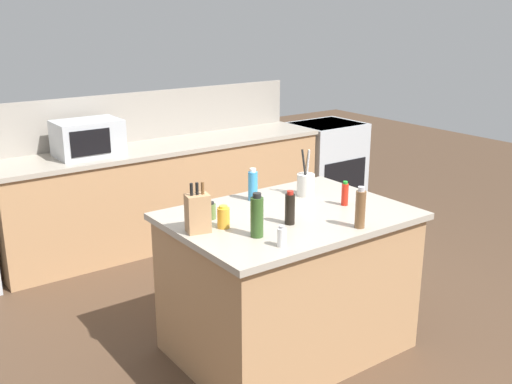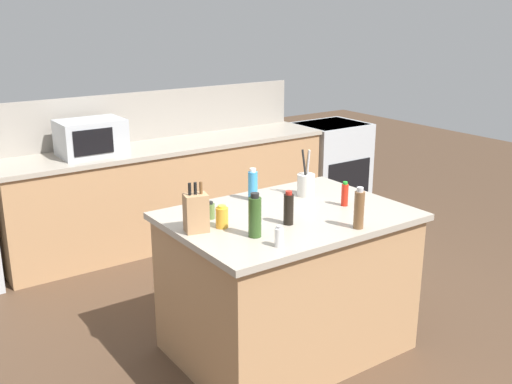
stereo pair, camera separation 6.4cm
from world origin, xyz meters
TOP-DOWN VIEW (x-y plane):
  - ground_plane at (0.00, 0.00)m, footprint 14.00×14.00m
  - back_counter_run at (0.30, 2.20)m, footprint 3.20×0.66m
  - wall_backsplash at (0.30, 2.52)m, footprint 3.16×0.03m
  - kitchen_island at (0.00, 0.00)m, footprint 1.46×1.06m
  - range_oven at (2.32, 2.20)m, footprint 0.76×0.65m
  - microwave at (-0.44, 2.20)m, footprint 0.55×0.39m
  - knife_block at (-0.62, 0.05)m, footprint 0.15×0.13m
  - utensil_crock at (0.32, 0.22)m, footprint 0.12×0.12m
  - olive_oil_bottle at (-0.39, -0.20)m, footprint 0.07×0.07m
  - pepper_grinder at (0.17, -0.44)m, footprint 0.06×0.06m
  - salt_shaker at (-0.37, -0.40)m, footprint 0.05×0.05m
  - soy_sauce_bottle at (-0.12, -0.15)m, footprint 0.06×0.06m
  - hot_sauce_bottle at (0.39, -0.08)m, footprint 0.04×0.04m
  - dish_soap_bottle at (-0.03, 0.35)m, footprint 0.06×0.06m
  - honey_jar at (-0.47, 0.02)m, footprint 0.07×0.07m
  - spice_jar_oregano at (-0.44, 0.19)m, footprint 0.06×0.06m

SIDE VIEW (x-z plane):
  - ground_plane at x=0.00m, z-range 0.00..0.00m
  - range_oven at x=2.32m, z-range 0.01..0.93m
  - back_counter_run at x=0.30m, z-range 0.00..0.94m
  - kitchen_island at x=0.00m, z-range 0.00..0.94m
  - spice_jar_oregano at x=-0.44m, z-range 0.94..1.04m
  - salt_shaker at x=-0.37m, z-range 0.94..1.05m
  - honey_jar at x=-0.47m, z-range 0.94..1.07m
  - hot_sauce_bottle at x=0.39m, z-range 0.94..1.09m
  - utensil_crock at x=0.32m, z-range 0.86..1.18m
  - soy_sauce_bottle at x=-0.12m, z-range 0.93..1.14m
  - dish_soap_bottle at x=-0.03m, z-range 0.93..1.15m
  - knife_block at x=-0.62m, z-range 0.91..1.20m
  - pepper_grinder at x=0.17m, z-range 0.93..1.18m
  - olive_oil_bottle at x=-0.39m, z-range 0.93..1.19m
  - microwave at x=-0.44m, z-range 0.94..1.25m
  - wall_backsplash at x=0.30m, z-range 0.94..1.40m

